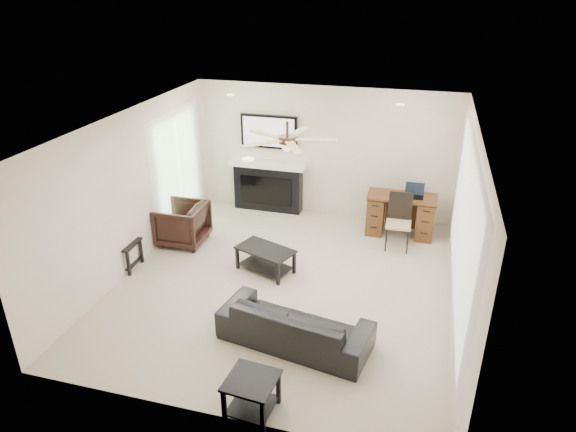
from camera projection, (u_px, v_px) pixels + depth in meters
name	position (u px, v px, depth m)	size (l,w,h in m)	color
room_shell	(300.00, 180.00, 7.23)	(5.50, 5.54, 2.52)	#BEB198
sofa	(295.00, 324.00, 6.50)	(1.93, 0.76, 0.56)	black
armchair	(182.00, 224.00, 8.97)	(0.78, 0.80, 0.73)	black
coffee_table	(266.00, 260.00, 8.15)	(0.90, 0.50, 0.40)	black
end_table_near	(252.00, 396.00, 5.47)	(0.52, 0.52, 0.45)	black
end_table_left	(123.00, 255.00, 8.24)	(0.50, 0.50, 0.45)	black
fireplace_unit	(268.00, 164.00, 10.03)	(1.52, 0.34, 1.91)	black
desk	(400.00, 215.00, 9.26)	(1.22, 0.56, 0.76)	#402310
desk_chair	(399.00, 223.00, 8.73)	(0.42, 0.44, 0.97)	black
laptop	(414.00, 191.00, 8.98)	(0.33, 0.24, 0.23)	black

